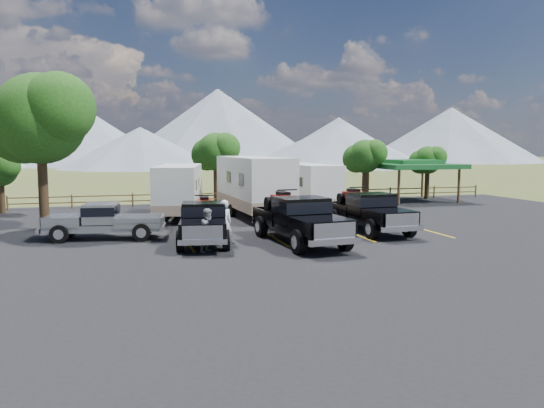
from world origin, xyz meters
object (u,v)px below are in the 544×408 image
object	(u,v)px
trailer_center	(254,186)
pickup_silver	(105,220)
rig_right	(369,211)
person_a	(224,223)
tree_big_nw	(39,119)
trailer_left	(179,190)
person_b	(209,230)
rig_center	(299,218)
pavilion	(412,165)
trailer_right	(307,186)
rig_left	(204,221)

from	to	relation	value
trailer_center	pickup_silver	bearing A→B (deg)	-148.54
rig_right	person_a	size ratio (longest dim) A/B	3.30
trailer_center	rig_right	bearing A→B (deg)	-61.04
tree_big_nw	trailer_left	bearing A→B (deg)	22.61
rig_right	person_b	bearing A→B (deg)	-161.29
rig_center	person_a	bearing A→B (deg)	169.15
person_a	trailer_center	bearing A→B (deg)	-121.51
rig_right	person_a	world-z (taller)	rig_right
rig_center	pavilion	bearing A→B (deg)	41.15
tree_big_nw	trailer_right	size ratio (longest dim) A/B	0.89
tree_big_nw	rig_left	world-z (taller)	tree_big_nw
rig_left	trailer_right	distance (m)	12.73
trailer_center	person_b	bearing A→B (deg)	-116.07
pavilion	rig_center	size ratio (longest dim) A/B	0.90
rig_left	trailer_center	bearing A→B (deg)	71.42
rig_right	trailer_left	xyz separation A→B (m)	(-8.55, 7.73, 0.59)
rig_center	rig_right	distance (m)	4.89
pickup_silver	person_a	distance (m)	5.77
person_b	person_a	bearing A→B (deg)	10.33
tree_big_nw	trailer_right	bearing A→B (deg)	14.62
trailer_left	person_a	world-z (taller)	trailer_left
pavilion	rig_left	size ratio (longest dim) A/B	1.00
person_a	rig_right	bearing A→B (deg)	-176.51
rig_center	pickup_silver	size ratio (longest dim) A/B	1.22
trailer_right	pickup_silver	size ratio (longest dim) A/B	1.55
person_a	rig_center	bearing A→B (deg)	164.37
rig_center	person_b	distance (m)	4.23
tree_big_nw	rig_right	bearing A→B (deg)	-16.98
trailer_left	pavilion	bearing A→B (deg)	26.63
pavilion	person_a	world-z (taller)	pavilion
tree_big_nw	pavilion	size ratio (longest dim) A/B	1.26
rig_center	rig_right	xyz separation A→B (m)	(4.40, 2.14, -0.06)
trailer_center	person_a	distance (m)	9.36
pavilion	pickup_silver	bearing A→B (deg)	-152.78
person_b	rig_left	bearing A→B (deg)	40.14
trailer_left	trailer_center	size ratio (longest dim) A/B	0.87
tree_big_nw	trailer_center	xyz separation A→B (m)	(11.43, 2.07, -3.69)
rig_left	pavilion	bearing A→B (deg)	46.42
person_a	pickup_silver	bearing A→B (deg)	-40.83
rig_left	rig_center	distance (m)	4.16
rig_left	trailer_left	size ratio (longest dim) A/B	0.70
rig_left	rig_center	size ratio (longest dim) A/B	0.90
rig_left	rig_center	bearing A→B (deg)	-7.90
rig_right	trailer_right	bearing A→B (deg)	89.72
rig_right	person_a	distance (m)	7.87
pavilion	person_a	bearing A→B (deg)	-140.36
person_a	pavilion	bearing A→B (deg)	-150.13
tree_big_nw	pickup_silver	size ratio (longest dim) A/B	1.38
trailer_left	trailer_center	xyz separation A→B (m)	(4.34, -0.88, 0.25)
pavilion	rig_right	size ratio (longest dim) A/B	0.97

